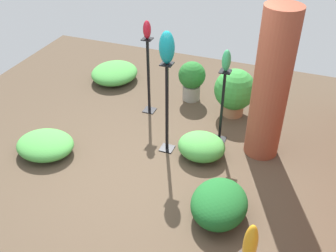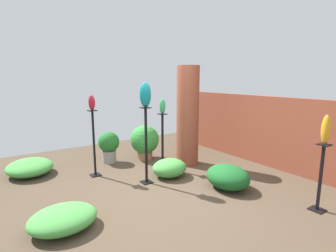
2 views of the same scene
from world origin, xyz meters
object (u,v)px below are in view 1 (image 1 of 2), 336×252
potted_plant_mid_left (235,91)px  art_vase_amber (250,244)px  art_vase_teal (167,47)px  pedestal_teal (167,112)px  art_vase_ruby (147,30)px  potted_plant_mid_right (192,79)px  brick_pillar (271,86)px  pedestal_jade (222,110)px  art_vase_jade (226,60)px  pedestal_ruby (149,79)px

potted_plant_mid_left → art_vase_amber: bearing=13.3°
art_vase_teal → art_vase_amber: 2.86m
pedestal_teal → art_vase_teal: art_vase_teal is taller
art_vase_ruby → potted_plant_mid_right: bearing=138.7°
brick_pillar → art_vase_ruby: brick_pillar is taller
art_vase_teal → art_vase_amber: bearing=33.8°
brick_pillar → potted_plant_mid_right: size_ratio=3.04×
brick_pillar → pedestal_jade: brick_pillar is taller
pedestal_teal → pedestal_jade: bearing=125.8°
art_vase_amber → art_vase_teal: bearing=-146.2°
art_vase_jade → pedestal_ruby: bearing=-106.8°
brick_pillar → potted_plant_mid_right: 1.93m
art_vase_jade → art_vase_ruby: size_ratio=1.10×
pedestal_jade → pedestal_teal: pedestal_teal is taller
pedestal_jade → art_vase_amber: (2.85, 0.89, 0.67)m
pedestal_jade → art_vase_jade: size_ratio=3.78×
brick_pillar → art_vase_teal: 1.51m
art_vase_jade → art_vase_teal: (0.50, -0.69, 0.29)m
brick_pillar → pedestal_teal: bearing=-71.2°
pedestal_jade → potted_plant_mid_right: (-1.04, -0.80, -0.13)m
pedestal_teal → art_vase_ruby: 1.39m
art_vase_amber → brick_pillar: bearing=-175.1°
art_vase_teal → art_vase_ruby: size_ratio=1.55×
art_vase_jade → art_vase_teal: 0.89m
pedestal_jade → pedestal_teal: bearing=-54.2°
pedestal_teal → art_vase_ruby: art_vase_ruby is taller
pedestal_jade → pedestal_teal: 0.85m
pedestal_ruby → potted_plant_mid_right: pedestal_ruby is taller
art_vase_teal → art_vase_amber: (2.35, 1.57, -0.42)m
pedestal_jade → potted_plant_mid_right: bearing=-142.7°
art_vase_amber → potted_plant_mid_left: art_vase_amber is taller
pedestal_jade → pedestal_teal: (0.50, -0.69, 0.11)m
pedestal_ruby → art_vase_jade: 1.60m
art_vase_amber → art_vase_ruby: 3.96m
pedestal_jade → art_vase_amber: size_ratio=2.85×
brick_pillar → pedestal_jade: (-0.04, -0.65, -0.55)m
art_vase_amber → art_vase_jade: bearing=-162.7°
brick_pillar → art_vase_jade: size_ratio=6.94×
art_vase_jade → brick_pillar: bearing=86.4°
pedestal_jade → pedestal_ruby: size_ratio=0.91×
pedestal_ruby → potted_plant_mid_right: size_ratio=1.83×
pedestal_ruby → potted_plant_mid_left: size_ratio=1.61×
potted_plant_mid_left → brick_pillar: bearing=36.2°
pedestal_teal → potted_plant_mid_left: 1.50m
art_vase_jade → potted_plant_mid_left: art_vase_jade is taller
pedestal_jade → brick_pillar: bearing=86.4°
art_vase_jade → potted_plant_mid_left: (-0.82, 0.02, -0.91)m
pedestal_jade → art_vase_teal: (0.50, -0.69, 1.10)m
pedestal_teal → art_vase_teal: (0.00, 0.00, 0.99)m
pedestal_ruby → potted_plant_mid_right: (-0.64, 0.56, -0.19)m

